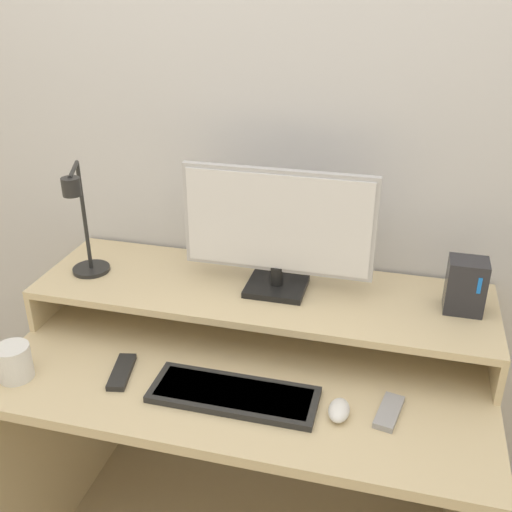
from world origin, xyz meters
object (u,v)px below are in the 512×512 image
Objects in this scene: desk_lamp at (83,229)px; mug at (14,362)px; monitor at (278,228)px; mouse at (339,410)px; router_dock at (466,286)px; keyboard at (234,394)px; remote_control at (122,372)px; remote_secondary at (389,412)px.

desk_lamp is 3.69× the size of mug.
desk_lamp is 0.42m from mug.
monitor is at bearing 33.36° from mug.
mouse is at bearing 4.30° from mug.
router_dock reaches higher than keyboard.
remote_control is at bearing -49.06° from desk_lamp.
router_dock reaches higher than mug.
router_dock is 0.36× the size of keyboard.
desk_lamp is 2.33× the size of router_dock.
keyboard is at bearing -174.85° from remote_secondary.
mug reaches higher than keyboard.
mouse is 0.89× the size of mug.
mug is (-0.63, -0.41, -0.29)m from monitor.
router_dock is at bearing 20.26° from mug.
remote_control is 1.61× the size of mug.
desk_lamp is at bearing -171.66° from monitor.
remote_secondary is 0.99m from mug.
mouse is (0.27, -0.00, 0.01)m from keyboard.
monitor is 6.32× the size of mouse.
router_dock is 0.42m from remote_secondary.
router_dock is at bearing 5.06° from desk_lamp.
mug is at bearing -159.74° from router_dock.
desk_lamp is (-0.57, -0.08, -0.03)m from monitor.
router_dock is at bearing 62.63° from remote_secondary.
monitor reaches higher than keyboard.
mouse is 0.59m from remote_control.
desk_lamp reaches higher than mouse.
desk_lamp is 4.13× the size of mouse.
keyboard is (0.54, -0.26, -0.29)m from desk_lamp.
remote_control is at bearing 16.94° from mug.
desk_lamp is at bearing -174.94° from router_dock.
monitor is 0.80m from mug.
mouse is at bearing -163.25° from remote_secondary.
monitor is 3.52× the size of remote_control.
monitor reaches higher than remote_control.
mug is at bearing -174.14° from remote_secondary.
keyboard reaches higher than remote_secondary.
monitor is 3.57× the size of router_dock.
monitor is 0.54m from router_dock.
monitor reaches higher than mouse.
desk_lamp is 0.90m from mouse.
desk_lamp is 0.67m from keyboard.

